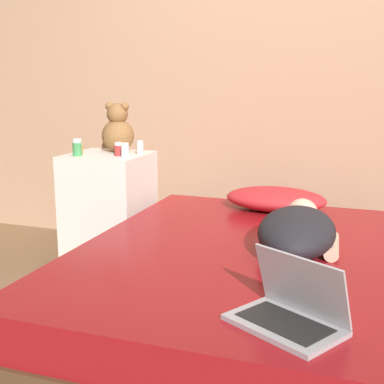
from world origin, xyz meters
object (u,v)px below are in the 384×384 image
bottle_green (77,148)px  bottle_red (119,149)px  laptop (291,310)px  bottle_amber (79,149)px  pillow (276,199)px  person_lying (298,230)px  bottle_clear (125,151)px  bottle_white (140,148)px  teddy_bear (118,130)px

bottle_green → bottle_red: bottle_green is taller
laptop → bottle_amber: (-1.45, 1.24, 0.26)m
pillow → person_lying: bearing=-71.4°
bottle_clear → bottle_green: bottle_green is taller
person_lying → pillow: bearing=104.3°
bottle_white → bottle_red: bearing=-142.3°
bottle_amber → bottle_clear: 0.33m
teddy_bear → bottle_clear: size_ratio=3.58×
pillow → bottle_amber: (-1.15, -0.13, 0.24)m
bottle_red → bottle_white: bottle_white is taller
pillow → bottle_white: size_ratio=6.74×
pillow → bottle_red: (-0.90, -0.11, 0.25)m
person_lying → bottle_clear: (-1.04, 0.47, 0.23)m
bottle_clear → bottle_white: 0.14m
teddy_bear → bottle_white: (0.17, -0.06, -0.09)m
person_lying → bottle_red: bottle_red is taller
teddy_bear → bottle_clear: teddy_bear is taller
person_lying → bottle_amber: (-1.37, 0.52, 0.22)m
bottle_white → person_lying: bearing=-31.1°
laptop → bottle_green: bearing=170.3°
pillow → teddy_bear: bearing=178.4°
bottle_red → bottle_green: bearing=-156.4°
teddy_bear → bottle_white: teddy_bear is taller
pillow → laptop: size_ratio=1.43×
laptop → bottle_green: size_ratio=3.90×
bottle_green → laptop: bearing=-39.3°
person_lying → bottle_white: bearing=144.6°
bottle_clear → bottle_white: (0.03, 0.14, -0.00)m
bottle_amber → bottle_red: bearing=2.9°
person_lying → teddy_bear: size_ratio=2.42×
teddy_bear → bottle_amber: size_ratio=4.69×
bottle_amber → bottle_white: bottle_white is taller
laptop → teddy_bear: (-1.28, 1.39, 0.36)m
bottle_clear → bottle_red: bearing=139.7°
bottle_green → bottle_red: 0.24m
bottle_red → bottle_amber: bearing=-177.1°
bottle_amber → bottle_white: size_ratio=0.78×
laptop → bottle_clear: (-1.13, 1.19, 0.27)m
person_lying → laptop: size_ratio=1.86×
person_lying → bottle_green: size_ratio=7.28×
teddy_bear → bottle_red: bearing=-61.8°
bottle_clear → bottle_red: bottle_clear is taller
bottle_green → bottle_white: (0.32, 0.17, -0.01)m
bottle_green → bottle_amber: bearing=114.0°
bottle_amber → bottle_clear: bottle_clear is taller
person_lying → bottle_white: (-1.01, 0.61, 0.23)m
laptop → bottle_green: 1.85m
laptop → bottle_green: (-1.42, 1.16, 0.27)m
pillow → bottle_white: bottle_white is taller
pillow → bottle_green: size_ratio=5.57×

